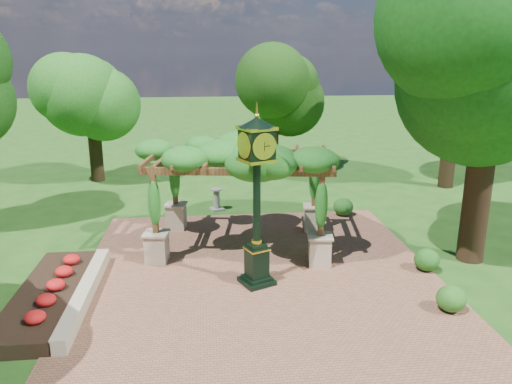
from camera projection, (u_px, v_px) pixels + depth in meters
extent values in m
plane|color=#1E4714|center=(266.00, 301.00, 12.75)|extent=(120.00, 120.00, 0.00)
cube|color=brown|center=(262.00, 283.00, 13.70)|extent=(10.00, 12.00, 0.04)
cube|color=#C6B793|center=(85.00, 294.00, 12.72)|extent=(0.35, 5.00, 0.40)
cube|color=red|center=(49.00, 296.00, 12.63)|extent=(1.50, 5.00, 0.36)
cube|color=black|center=(257.00, 281.00, 13.64)|extent=(1.07, 1.07, 0.12)
cube|color=black|center=(257.00, 262.00, 13.49)|extent=(0.67, 0.67, 0.91)
cube|color=gold|center=(257.00, 249.00, 13.38)|extent=(0.75, 0.75, 0.04)
cylinder|color=black|center=(257.00, 202.00, 13.02)|extent=(0.27, 0.27, 2.33)
cube|color=black|center=(257.00, 144.00, 12.61)|extent=(0.94, 0.94, 0.71)
cylinder|color=silver|center=(264.00, 146.00, 12.30)|extent=(0.57, 0.28, 0.61)
cone|color=black|center=(257.00, 122.00, 12.46)|extent=(1.21, 1.21, 0.25)
sphere|color=gold|center=(257.00, 116.00, 12.42)|extent=(0.14, 0.14, 0.14)
cube|color=tan|center=(157.00, 248.00, 14.96)|extent=(0.72, 0.72, 0.88)
cube|color=brown|center=(154.00, 203.00, 14.58)|extent=(0.18, 0.18, 1.80)
cube|color=tan|center=(320.00, 250.00, 14.75)|extent=(0.72, 0.72, 0.88)
cube|color=brown|center=(321.00, 206.00, 14.37)|extent=(0.18, 0.18, 1.80)
cube|color=tan|center=(176.00, 217.00, 17.77)|extent=(0.72, 0.72, 0.88)
cube|color=brown|center=(175.00, 179.00, 17.39)|extent=(0.18, 0.18, 1.80)
cube|color=tan|center=(313.00, 219.00, 17.56)|extent=(0.72, 0.72, 0.88)
cube|color=brown|center=(314.00, 180.00, 17.18)|extent=(0.18, 0.18, 1.80)
cube|color=brown|center=(237.00, 172.00, 14.21)|extent=(5.61, 0.97, 0.21)
cube|color=brown|center=(244.00, 152.00, 17.02)|extent=(5.61, 0.97, 0.21)
ellipsoid|color=#20621C|center=(241.00, 153.00, 15.54)|extent=(6.11, 4.31, 0.97)
cube|color=gray|center=(217.00, 209.00, 20.05)|extent=(0.62, 0.62, 0.09)
cylinder|color=gray|center=(217.00, 199.00, 19.94)|extent=(0.32, 0.32, 0.80)
cylinder|color=gray|center=(216.00, 189.00, 19.82)|extent=(0.59, 0.59, 0.04)
ellipsoid|color=#255D1A|center=(451.00, 299.00, 12.11)|extent=(0.94, 0.94, 0.64)
ellipsoid|color=#1F5517|center=(427.00, 260.00, 14.38)|extent=(0.78, 0.78, 0.65)
ellipsoid|color=#205719|center=(343.00, 207.00, 19.21)|extent=(0.98, 0.98, 0.69)
cylinder|color=#2F2112|center=(96.00, 154.00, 24.30)|extent=(0.64, 0.64, 2.63)
ellipsoid|color=#225D1A|center=(90.00, 83.00, 23.38)|extent=(3.44, 3.44, 4.15)
cylinder|color=#342115|center=(273.00, 149.00, 26.66)|extent=(0.57, 0.57, 2.29)
ellipsoid|color=#16370D|center=(274.00, 92.00, 25.85)|extent=(3.56, 3.56, 3.62)
cylinder|color=black|center=(449.00, 151.00, 23.06)|extent=(0.70, 0.70, 3.45)
ellipsoid|color=#225117|center=(459.00, 51.00, 21.86)|extent=(5.01, 5.01, 5.45)
cylinder|color=#382116|center=(476.00, 201.00, 14.81)|extent=(0.78, 0.78, 3.75)
ellipsoid|color=#124210|center=(498.00, 30.00, 13.50)|extent=(5.30, 5.30, 5.92)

